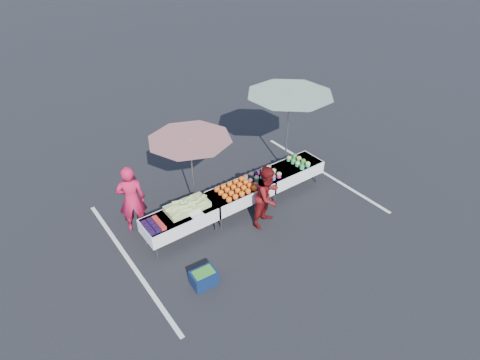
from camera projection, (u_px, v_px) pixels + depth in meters
ground at (240, 210)px, 10.90m from camera, size 80.00×80.00×0.00m
stripe_left at (130, 261)px, 9.34m from camera, size 0.10×5.00×0.00m
stripe_right at (323, 172)px, 12.46m from camera, size 0.10×5.00×0.00m
table_left at (180, 219)px, 9.69m from camera, size 1.86×0.81×0.75m
table_center at (240, 193)px, 10.57m from camera, size 1.86×0.81×0.75m
table_right at (291, 171)px, 11.45m from camera, size 1.86×0.81×0.75m
berry_punnets at (153, 225)px, 9.19m from camera, size 0.40×0.54×0.08m
corn_pile at (187, 206)px, 9.70m from camera, size 1.16×0.57×0.26m
plastic_bags at (197, 215)px, 9.53m from camera, size 0.30×0.25×0.05m
carrot_bowls at (236, 188)px, 10.37m from camera, size 0.95×0.69×0.11m
potato_cups at (262, 176)px, 10.80m from camera, size 0.94×0.58×0.16m
bean_baskets at (298, 161)px, 11.43m from camera, size 0.36×0.68×0.15m
vendor at (132, 199)px, 9.77m from camera, size 0.79×0.66×1.86m
customer at (268, 196)px, 10.03m from camera, size 0.97×0.85×1.68m
umbrella_left at (190, 146)px, 9.86m from camera, size 2.13×2.13×2.17m
umbrella_right at (290, 101)px, 11.26m from camera, size 3.14×3.14×2.55m
storage_bin at (204, 278)px, 8.69m from camera, size 0.57×0.44×0.36m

